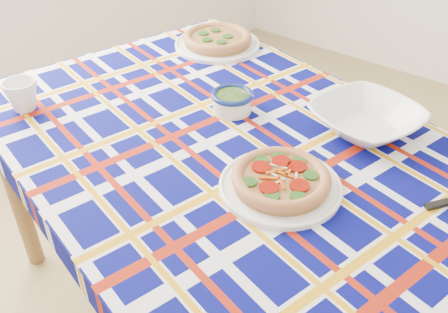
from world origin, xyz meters
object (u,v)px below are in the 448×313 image
Objects in this scene: main_focaccia_plate at (281,179)px; pesto_bowl at (232,100)px; mug at (22,96)px; serving_bowl at (366,119)px; dining_table at (242,175)px.

main_focaccia_plate is 2.40× the size of pesto_bowl.
pesto_bowl is at bearing 43.54° from mug.
mug reaches higher than serving_bowl.
mug is at bearing -147.87° from serving_bowl.
mug is (-0.80, -0.50, 0.01)m from serving_bowl.
dining_table is 5.97× the size of main_focaccia_plate.
pesto_bowl is (-0.29, 0.20, 0.01)m from main_focaccia_plate.
main_focaccia_plate is at bearing -9.00° from dining_table.
mug is at bearing -146.58° from dining_table.
mug is at bearing -168.25° from main_focaccia_plate.
serving_bowl is at bearing 83.34° from main_focaccia_plate.
serving_bowl is (0.04, 0.34, 0.01)m from main_focaccia_plate.
main_focaccia_plate reaches higher than dining_table.
pesto_bowl is (-0.14, 0.14, 0.11)m from dining_table.
mug reaches higher than main_focaccia_plate.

